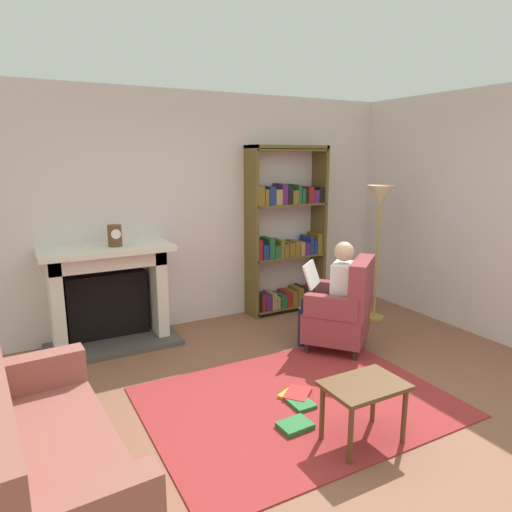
{
  "coord_description": "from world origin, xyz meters",
  "views": [
    {
      "loc": [
        -1.94,
        -2.57,
        1.99
      ],
      "look_at": [
        0.1,
        1.2,
        1.05
      ],
      "focal_mm": 32.43,
      "sensor_mm": 36.0,
      "label": 1
    }
  ],
  "objects": [
    {
      "name": "back_wall",
      "position": [
        0.0,
        2.55,
        1.35
      ],
      "size": [
        5.6,
        0.1,
        2.7
      ],
      "primitive_type": "cube",
      "color": "silver",
      "rests_on": "ground"
    },
    {
      "name": "seated_reader",
      "position": [
        0.94,
        1.08,
        0.62
      ],
      "size": [
        0.57,
        0.59,
        1.14
      ],
      "rotation": [
        0.0,
        0.0,
        3.84
      ],
      "color": "white",
      "rests_on": "ground"
    },
    {
      "name": "scattered_books",
      "position": [
        -0.06,
        0.22,
        0.03
      ],
      "size": [
        0.55,
        0.63,
        0.04
      ],
      "color": "#267233",
      "rests_on": "area_rug"
    },
    {
      "name": "ground",
      "position": [
        0.0,
        0.0,
        0.0
      ],
      "size": [
        14.0,
        14.0,
        0.0
      ],
      "primitive_type": "plane",
      "color": "brown"
    },
    {
      "name": "armchair_reading",
      "position": [
        1.01,
        0.99,
        0.42
      ],
      "size": [
        0.89,
        0.89,
        0.97
      ],
      "rotation": [
        0.0,
        0.0,
        3.84
      ],
      "color": "#331E14",
      "rests_on": "ground"
    },
    {
      "name": "side_table",
      "position": [
        0.11,
        -0.36,
        0.38
      ],
      "size": [
        0.56,
        0.39,
        0.45
      ],
      "color": "brown",
      "rests_on": "ground"
    },
    {
      "name": "area_rug",
      "position": [
        0.0,
        0.3,
        0.01
      ],
      "size": [
        2.4,
        1.8,
        0.01
      ],
      "primitive_type": "cube",
      "color": "maroon",
      "rests_on": "ground"
    },
    {
      "name": "floor_lamp",
      "position": [
        1.95,
        1.53,
        1.39
      ],
      "size": [
        0.32,
        0.32,
        1.64
      ],
      "color": "#B7933F",
      "rests_on": "ground"
    },
    {
      "name": "mantel_clock",
      "position": [
        -1.0,
        2.2,
        1.18
      ],
      "size": [
        0.14,
        0.14,
        0.22
      ],
      "color": "brown",
      "rests_on": "fireplace"
    },
    {
      "name": "side_wall_right",
      "position": [
        2.65,
        1.25,
        1.35
      ],
      "size": [
        0.1,
        5.2,
        2.7
      ],
      "primitive_type": "cube",
      "color": "silver",
      "rests_on": "ground"
    },
    {
      "name": "bookshelf",
      "position": [
        1.16,
        2.33,
        0.99
      ],
      "size": [
        1.05,
        0.32,
        2.11
      ],
      "color": "brown",
      "rests_on": "ground"
    },
    {
      "name": "fireplace",
      "position": [
        -1.08,
        2.3,
        0.57
      ],
      "size": [
        1.35,
        0.64,
        1.07
      ],
      "color": "#4C4742",
      "rests_on": "ground"
    },
    {
      "name": "sofa_floral",
      "position": [
        -1.92,
        -0.03,
        0.32
      ],
      "size": [
        0.83,
        1.74,
        0.85
      ],
      "rotation": [
        0.0,
        0.0,
        1.64
      ],
      "color": "#96554C",
      "rests_on": "ground"
    }
  ]
}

